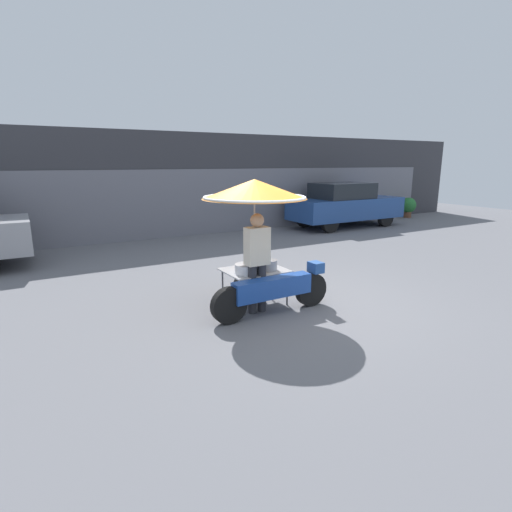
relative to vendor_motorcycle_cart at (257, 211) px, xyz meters
name	(u,v)px	position (x,y,z in m)	size (l,w,h in m)	color
ground_plane	(292,305)	(0.52, -0.31, -1.62)	(36.00, 36.00, 0.00)	slate
shopfront_building	(151,184)	(0.52, 7.95, 0.05)	(28.00, 2.06, 3.36)	#38383D
vendor_motorcycle_cart	(257,211)	(0.00, 0.00, 0.00)	(2.14, 1.74, 2.14)	black
vendor_person	(257,258)	(-0.17, -0.29, -0.70)	(0.38, 0.22, 1.63)	#2D2D33
parked_car	(345,205)	(7.19, 5.68, -0.77)	(4.45, 1.70, 1.66)	black
potted_plant	(408,206)	(11.47, 6.25, -1.10)	(0.67, 0.67, 0.88)	brown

